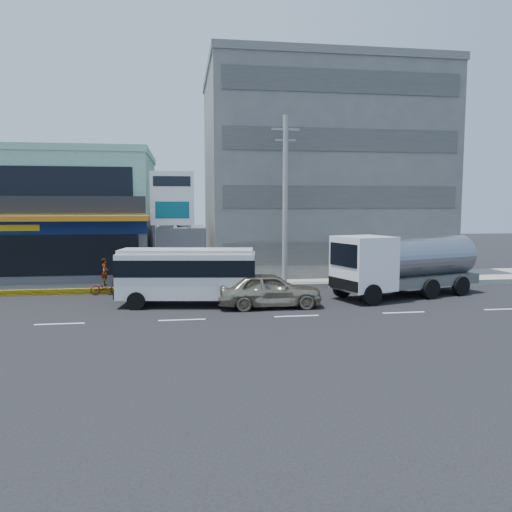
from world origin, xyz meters
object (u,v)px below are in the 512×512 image
Objects in this scene: shop_building at (60,219)px; satellite_dish at (181,226)px; concrete_building at (317,177)px; sedan at (269,290)px; utility_pole_near at (285,201)px; minibus at (187,272)px; motorcycle_rider at (105,283)px; billboard at (172,204)px; tanker_truck at (402,264)px.

shop_building is 8.27× the size of satellite_dish.
concrete_building is 11.30m from satellite_dish.
satellite_dish reaches higher than sedan.
utility_pole_near is 2.01× the size of sedan.
minibus is 3.40× the size of motorcycle_rider.
utility_pole_near is at bearing -15.48° from billboard.
utility_pole_near is 1.15× the size of tanker_truck.
shop_building is at bearing 152.86° from tanker_truck.
satellite_dish is 0.74× the size of motorcycle_rider.
utility_pole_near reaches higher than satellite_dish.
satellite_dish is at bearing -20.21° from shop_building.
sedan is at bearing -166.82° from tanker_truck.
minibus is 1.38× the size of sedan.
tanker_truck reaches higher than sedan.
utility_pole_near is at bearing -25.06° from shop_building.
concrete_building reaches higher than tanker_truck.
concrete_building is 2.34× the size of minibus.
satellite_dish is 0.30× the size of sedan.
utility_pole_near reaches higher than motorcycle_rider.
tanker_truck reaches higher than motorcycle_rider.
tanker_truck is at bearing -27.14° from shop_building.
shop_building is 8.92m from billboard.
satellite_dish is 7.17m from utility_pole_near.
billboard is 13.64m from tanker_truck.
concrete_building reaches higher than billboard.
satellite_dish is 0.17× the size of tanker_truck.
billboard is 6.75m from utility_pole_near.
billboard reaches higher than motorcycle_rider.
sedan is at bearing -44.23° from shop_building.
billboard reaches higher than minibus.
concrete_building is 3.22× the size of sedan.
billboard is 0.79× the size of tanker_truck.
shop_building is 18.28m from concrete_building.
satellite_dish is at bearing 24.97° from sedan.
concrete_building reaches higher than motorcycle_rider.
motorcycle_rider is at bearing -149.91° from concrete_building.
sedan is 2.47× the size of motorcycle_rider.
utility_pole_near reaches higher than billboard.
tanker_truck is 16.12m from motorcycle_rider.
minibus is (0.76, -6.09, -3.28)m from billboard.
shop_building is at bearing 147.68° from billboard.
concrete_building is at bearing 50.67° from minibus.
satellite_dish is at bearing 91.91° from minibus.
shop_building is 1.81× the size of minibus.
tanker_truck is (5.66, -3.53, -3.38)m from utility_pole_near.
concrete_building is at bearing 30.09° from motorcycle_rider.
sedan is (3.89, -1.00, -0.80)m from minibus.
sedan is 0.57× the size of tanker_truck.
concrete_building is 17.54m from motorcycle_rider.
tanker_truck reaches higher than minibus.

